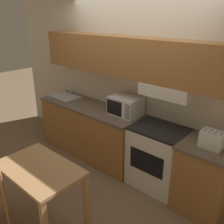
# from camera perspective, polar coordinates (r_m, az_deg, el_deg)

# --- Properties ---
(ground_plane) EXTENTS (16.00, 16.00, 0.00)m
(ground_plane) POSITION_cam_1_polar(r_m,az_deg,el_deg) (4.32, 4.43, -10.68)
(ground_plane) COLOR #7F664C
(wall_back) EXTENTS (5.63, 0.38, 2.55)m
(wall_back) POSITION_cam_1_polar(r_m,az_deg,el_deg) (3.68, 4.75, 8.58)
(wall_back) COLOR silver
(wall_back) RESTS_ON ground_plane
(lower_counter_main) EXTENTS (1.92, 0.62, 0.89)m
(lower_counter_main) POSITION_cam_1_polar(r_m,az_deg,el_deg) (4.30, -4.98, -4.07)
(lower_counter_main) COLOR #A36B38
(lower_counter_main) RESTS_ON ground_plane
(lower_counter_right_stub) EXTENTS (0.60, 0.62, 0.89)m
(lower_counter_right_stub) POSITION_cam_1_polar(r_m,az_deg,el_deg) (3.34, 20.23, -13.81)
(lower_counter_right_stub) COLOR #A36B38
(lower_counter_right_stub) RESTS_ON ground_plane
(stove_range) EXTENTS (0.73, 0.57, 0.89)m
(stove_range) POSITION_cam_1_polar(r_m,az_deg,el_deg) (3.58, 10.34, -10.10)
(stove_range) COLOR white
(stove_range) RESTS_ON ground_plane
(microwave) EXTENTS (0.45, 0.36, 0.28)m
(microwave) POSITION_cam_1_polar(r_m,az_deg,el_deg) (3.70, 3.12, 1.43)
(microwave) COLOR white
(microwave) RESTS_ON lower_counter_main
(toaster) EXTENTS (0.26, 0.20, 0.19)m
(toaster) POSITION_cam_1_polar(r_m,az_deg,el_deg) (3.04, 21.92, -5.86)
(toaster) COLOR white
(toaster) RESTS_ON lower_counter_right_stub
(sink_basin) EXTENTS (0.52, 0.35, 0.24)m
(sink_basin) POSITION_cam_1_polar(r_m,az_deg,el_deg) (4.58, -10.75, 3.53)
(sink_basin) COLOR #B7BABF
(sink_basin) RESTS_ON lower_counter_main
(dining_table) EXTENTS (0.97, 0.61, 0.73)m
(dining_table) POSITION_cam_1_polar(r_m,az_deg,el_deg) (2.99, -16.10, -14.00)
(dining_table) COLOR tan
(dining_table) RESTS_ON ground_plane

